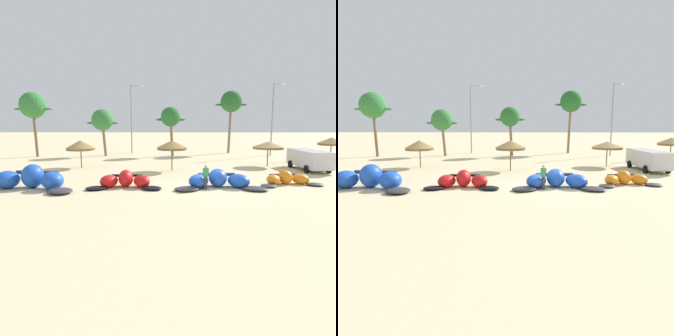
% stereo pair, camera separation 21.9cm
% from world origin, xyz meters
% --- Properties ---
extents(ground_plane, '(260.00, 260.00, 0.00)m').
position_xyz_m(ground_plane, '(0.00, 0.00, 0.00)').
color(ground_plane, beige).
extents(kite_far_left, '(7.07, 3.43, 1.58)m').
position_xyz_m(kite_far_left, '(-11.54, -0.71, 0.60)').
color(kite_far_left, '#333338').
rests_on(kite_far_left, ground).
extents(kite_left, '(5.23, 2.47, 1.15)m').
position_xyz_m(kite_left, '(-5.33, -0.14, 0.44)').
color(kite_left, black).
rests_on(kite_left, ground).
extents(kite_left_of_center, '(6.37, 3.02, 1.22)m').
position_xyz_m(kite_left_of_center, '(0.93, -0.05, 0.47)').
color(kite_left_of_center, '#333338').
rests_on(kite_left_of_center, ground).
extents(kite_center, '(4.73, 2.54, 0.97)m').
position_xyz_m(kite_center, '(5.92, 1.09, 0.37)').
color(kite_center, '#333338').
rests_on(kite_center, ground).
extents(beach_umbrella_near_van, '(2.85, 2.85, 2.68)m').
position_xyz_m(beach_umbrella_near_van, '(-11.13, 8.59, 2.20)').
color(beach_umbrella_near_van, brown).
rests_on(beach_umbrella_near_van, ground).
extents(beach_umbrella_middle, '(2.83, 2.83, 2.77)m').
position_xyz_m(beach_umbrella_middle, '(-2.27, 6.99, 2.34)').
color(beach_umbrella_middle, brown).
rests_on(beach_umbrella_middle, ground).
extents(beach_umbrella_near_palms, '(3.11, 3.11, 2.50)m').
position_xyz_m(beach_umbrella_near_palms, '(7.34, 9.97, 2.13)').
color(beach_umbrella_near_palms, brown).
rests_on(beach_umbrella_near_palms, ground).
extents(beach_umbrella_outermost, '(2.62, 2.62, 2.93)m').
position_xyz_m(beach_umbrella_outermost, '(13.40, 9.61, 2.54)').
color(beach_umbrella_outermost, brown).
rests_on(beach_umbrella_outermost, ground).
extents(parked_van, '(2.30, 5.40, 1.84)m').
position_xyz_m(parked_van, '(10.39, 7.76, 1.09)').
color(parked_van, silver).
rests_on(parked_van, ground).
extents(person_near_kites, '(0.36, 0.24, 1.62)m').
position_xyz_m(person_near_kites, '(-0.00, -0.59, 0.82)').
color(person_near_kites, '#383842').
rests_on(person_near_kites, ground).
extents(palm_leftmost, '(4.98, 3.32, 8.27)m').
position_xyz_m(palm_leftmost, '(-20.15, 18.02, 6.52)').
color(palm_leftmost, brown).
rests_on(palm_leftmost, ground).
extents(palm_left, '(4.22, 2.81, 6.18)m').
position_xyz_m(palm_left, '(-11.56, 19.12, 4.69)').
color(palm_left, '#7F6647').
rests_on(palm_left, ground).
extents(palm_left_of_gap, '(3.89, 2.59, 6.48)m').
position_xyz_m(palm_left_of_gap, '(-2.57, 19.54, 5.08)').
color(palm_left_of_gap, '#7F6647').
rests_on(palm_left_of_gap, ground).
extents(palm_center_left, '(4.60, 3.07, 8.97)m').
position_xyz_m(palm_center_left, '(6.12, 23.58, 7.31)').
color(palm_center_left, '#7F6647').
rests_on(palm_center_left, ground).
extents(lamppost_west, '(1.96, 0.24, 9.75)m').
position_xyz_m(lamppost_west, '(-8.15, 23.05, 5.44)').
color(lamppost_west, gray).
rests_on(lamppost_west, ground).
extents(lamppost_west_center, '(1.49, 0.24, 9.58)m').
position_xyz_m(lamppost_west_center, '(11.12, 20.26, 5.30)').
color(lamppost_west_center, gray).
rests_on(lamppost_west_center, ground).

